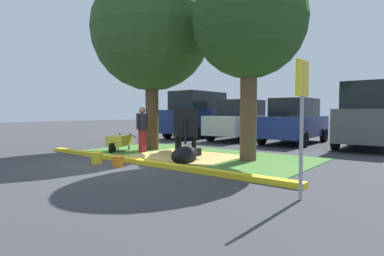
% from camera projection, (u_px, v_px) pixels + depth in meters
% --- Properties ---
extents(ground_plane, '(80.00, 80.00, 0.00)m').
position_uv_depth(ground_plane, '(124.00, 163.00, 8.72)').
color(ground_plane, '#38383D').
extents(grass_island, '(7.75, 4.01, 0.02)m').
position_uv_depth(grass_island, '(191.00, 155.00, 10.17)').
color(grass_island, '#477A33').
rests_on(grass_island, ground).
extents(curb_yellow, '(8.95, 0.24, 0.12)m').
position_uv_depth(curb_yellow, '(141.00, 162.00, 8.49)').
color(curb_yellow, yellow).
rests_on(curb_yellow, ground).
extents(hay_bedding, '(3.24, 2.46, 0.04)m').
position_uv_depth(hay_bedding, '(186.00, 156.00, 9.81)').
color(hay_bedding, tan).
rests_on(hay_bedding, ground).
extents(shade_tree_left, '(4.35, 4.35, 6.55)m').
position_uv_depth(shade_tree_left, '(151.00, 32.00, 11.41)').
color(shade_tree_left, '#4C3823').
rests_on(shade_tree_left, ground).
extents(shade_tree_right, '(3.23, 3.23, 5.60)m').
position_uv_depth(shade_tree_right, '(249.00, 23.00, 8.80)').
color(shade_tree_right, brown).
rests_on(shade_tree_right, ground).
extents(cow_holstein, '(2.27, 2.66, 1.54)m').
position_uv_depth(cow_holstein, '(186.00, 122.00, 10.12)').
color(cow_holstein, black).
rests_on(cow_holstein, ground).
extents(calf_lying, '(0.61, 1.33, 0.48)m').
position_uv_depth(calf_lying, '(185.00, 155.00, 8.53)').
color(calf_lying, black).
rests_on(calf_lying, ground).
extents(person_handler, '(0.34, 0.53, 1.58)m').
position_uv_depth(person_handler, '(142.00, 129.00, 10.66)').
color(person_handler, maroon).
rests_on(person_handler, ground).
extents(wheelbarrow, '(1.04, 1.58, 0.63)m').
position_uv_depth(wheelbarrow, '(119.00, 141.00, 11.10)').
color(wheelbarrow, gold).
rests_on(wheelbarrow, ground).
extents(parking_sign, '(0.06, 0.44, 2.22)m').
position_uv_depth(parking_sign, '(302.00, 102.00, 4.93)').
color(parking_sign, '#99999E').
rests_on(parking_sign, ground).
extents(bucket_yellow, '(0.32, 0.32, 0.32)m').
position_uv_depth(bucket_yellow, '(97.00, 158.00, 8.52)').
color(bucket_yellow, yellow).
rests_on(bucket_yellow, ground).
extents(bucket_orange, '(0.32, 0.32, 0.28)m').
position_uv_depth(bucket_orange, '(118.00, 161.00, 8.07)').
color(bucket_orange, orange).
rests_on(bucket_orange, ground).
extents(suv_dark_grey, '(2.18, 4.63, 2.52)m').
position_uv_depth(suv_dark_grey, '(198.00, 115.00, 17.27)').
color(suv_dark_grey, navy).
rests_on(suv_dark_grey, ground).
extents(hatchback_white, '(2.07, 4.43, 2.02)m').
position_uv_depth(hatchback_white, '(241.00, 121.00, 15.71)').
color(hatchback_white, silver).
rests_on(hatchback_white, ground).
extents(sedan_blue, '(2.07, 4.43, 2.02)m').
position_uv_depth(sedan_blue, '(294.00, 122.00, 14.01)').
color(sedan_blue, navy).
rests_on(sedan_blue, ground).
extents(suv_black, '(2.18, 4.63, 2.52)m').
position_uv_depth(suv_black, '(372.00, 116.00, 12.07)').
color(suv_black, '#4C5156').
rests_on(suv_black, ground).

